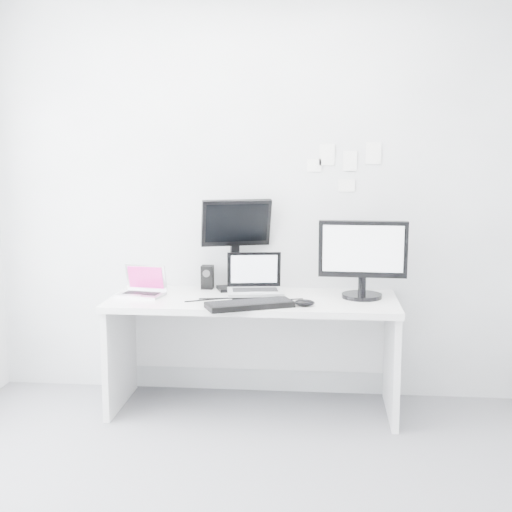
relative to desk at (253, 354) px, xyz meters
The scene contains 15 objects.
ground 1.30m from the desk, 90.00° to the right, with size 3.60×3.60×0.00m, color slate.
back_wall 1.05m from the desk, 90.00° to the left, with size 3.60×3.60×0.00m, color silver.
desk is the anchor object (origin of this frame).
macbook 0.86m from the desk, behind, with size 0.28×0.21×0.21m, color silver.
speaker 0.62m from the desk, 141.64° to the left, with size 0.08×0.08×0.16m, color black.
dell_laptop 0.51m from the desk, 24.52° to the left, with size 0.34×0.27×0.29m, color #9FA2A6.
rear_monitor 0.73m from the desk, 119.45° to the left, with size 0.46×0.16×0.62m, color black.
samsung_monitor 0.92m from the desk, ahead, with size 0.55×0.25×0.50m, color black.
keyboard 0.47m from the desk, 88.70° to the right, with size 0.51×0.18×0.03m, color black.
mouse 0.54m from the desk, 31.54° to the right, with size 0.12×0.08×0.04m, color black.
wall_note_0 1.38m from the desk, 37.40° to the left, with size 0.10×0.00×0.14m, color white.
wall_note_1 1.40m from the desk, 29.83° to the left, with size 0.09×0.00×0.13m, color white.
wall_note_2 1.51m from the desk, 24.64° to the left, with size 0.10×0.00×0.14m, color white.
wall_note_3 1.25m from the desk, 30.67° to the left, with size 0.11×0.00×0.08m, color white.
wall_note_4 1.29m from the desk, 43.12° to the left, with size 0.09×0.00×0.08m, color white.
Camera 1 is at (0.42, -2.94, 1.64)m, focal length 48.06 mm.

